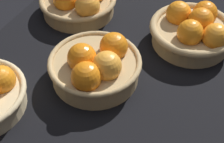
% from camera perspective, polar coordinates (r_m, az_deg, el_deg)
% --- Properties ---
extents(market_tray, '(0.84, 0.72, 0.03)m').
position_cam_1_polar(market_tray, '(0.90, -1.96, -1.42)').
color(market_tray, black).
rests_on(market_tray, ground).
extents(basket_far_right, '(0.24, 0.24, 0.11)m').
position_cam_1_polar(basket_far_right, '(1.08, -5.71, 11.67)').
color(basket_far_right, tan).
rests_on(basket_far_right, market_tray).
extents(basket_near_right, '(0.24, 0.24, 0.11)m').
position_cam_1_polar(basket_near_right, '(0.98, 13.53, 6.82)').
color(basket_near_right, tan).
rests_on(basket_near_right, market_tray).
extents(basket_center, '(0.24, 0.24, 0.11)m').
position_cam_1_polar(basket_center, '(0.85, -2.74, 0.95)').
color(basket_center, tan).
rests_on(basket_center, market_tray).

